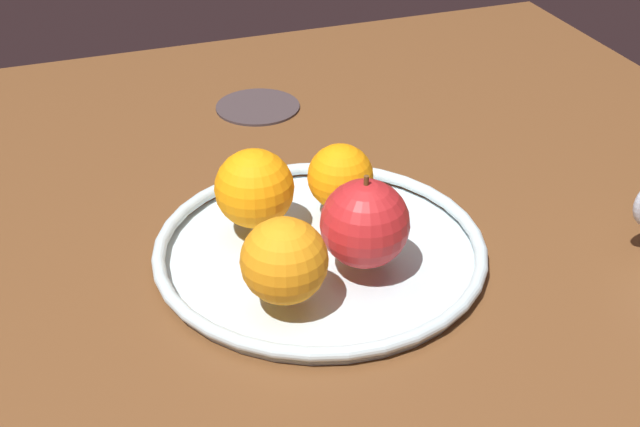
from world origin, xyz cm
name	(u,v)px	position (x,y,z in cm)	size (l,w,h in cm)	color
ground_plane	(320,275)	(0.00, 0.00, -2.00)	(112.39, 112.39, 4.00)	brown
fruit_bowl	(320,249)	(0.00, 0.00, 0.92)	(30.47, 30.47, 1.80)	silver
apple	(365,224)	(-2.60, 4.15, 5.70)	(7.80, 7.80, 8.60)	red
orange_back_left	(340,177)	(-3.94, -5.26, 4.97)	(6.35, 6.35, 6.35)	orange
orange_front_right	(254,188)	(4.60, -5.05, 5.50)	(7.40, 7.40, 7.40)	orange
orange_center	(284,261)	(5.47, 6.68, 5.43)	(7.25, 7.25, 7.25)	orange
ambient_coaster	(258,106)	(-3.53, -32.59, 0.30)	(10.33, 10.33, 0.60)	#3B3032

